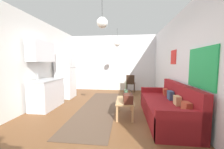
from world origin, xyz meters
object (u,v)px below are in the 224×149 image
bamboo_vase (126,94)px  pendant_lamp_far (117,44)px  coffee_table (125,102)px  couch (168,108)px  refrigerator (66,76)px  accent_chair (131,83)px  handbag (128,98)px  pendant_lamp_near (102,23)px

bamboo_vase → pendant_lamp_far: pendant_lamp_far is taller
coffee_table → pendant_lamp_far: size_ratio=1.16×
couch → pendant_lamp_far: pendant_lamp_far is taller
coffee_table → bamboo_vase: size_ratio=1.93×
bamboo_vase → refrigerator: refrigerator is taller
couch → accent_chair: 2.97m
handbag → refrigerator: (-2.51, 1.83, 0.34)m
handbag → pendant_lamp_near: (-0.55, -0.46, 1.69)m
handbag → pendant_lamp_near: bearing=-139.8°
handbag → bamboo_vase: bearing=96.1°
pendant_lamp_near → pendant_lamp_far: same height
handbag → pendant_lamp_far: pendant_lamp_far is taller
handbag → refrigerator: size_ratio=0.20×
handbag → accent_chair: 2.99m
couch → accent_chair: couch is taller
pendant_lamp_near → bamboo_vase: bearing=62.6°
bamboo_vase → refrigerator: (-2.46, 1.34, 0.34)m
handbag → pendant_lamp_far: size_ratio=0.48×
couch → coffee_table: bearing=175.0°
bamboo_vase → pendant_lamp_near: size_ratio=0.62×
coffee_table → handbag: bearing=-73.0°
coffee_table → pendant_lamp_far: bearing=100.0°
refrigerator → pendant_lamp_near: bearing=-49.5°
accent_chair → couch: bearing=113.5°
couch → pendant_lamp_far: (-1.43, 2.11, 1.94)m
couch → pendant_lamp_near: 2.56m
refrigerator → handbag: bearing=-36.1°
coffee_table → handbag: 0.31m
bamboo_vase → refrigerator: bearing=151.5°
coffee_table → bamboo_vase: (0.02, 0.25, 0.18)m
handbag → couch: bearing=8.3°
pendant_lamp_far → accent_chair: bearing=51.0°
coffee_table → bamboo_vase: 0.31m
coffee_table → bamboo_vase: bamboo_vase is taller
bamboo_vase → accent_chair: 2.51m
couch → bamboo_vase: couch is taller
handbag → accent_chair: size_ratio=0.41×
handbag → coffee_table: bearing=107.0°
coffee_table → pendant_lamp_near: bearing=-124.0°
couch → pendant_lamp_near: pendant_lamp_near is taller
coffee_table → refrigerator: refrigerator is taller
pendant_lamp_far → pendant_lamp_near: bearing=-92.5°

